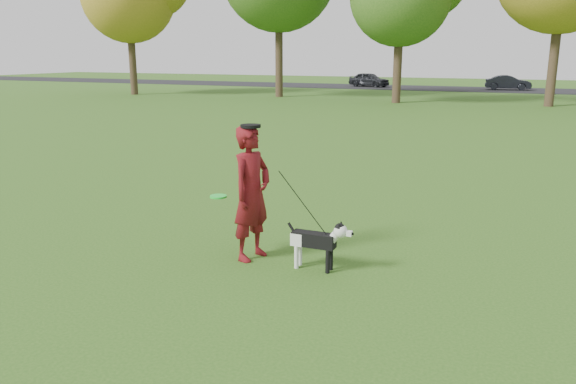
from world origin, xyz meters
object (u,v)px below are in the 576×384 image
at_px(dog, 319,239).
at_px(car_mid, 508,83).
at_px(car_left, 369,80).
at_px(man, 252,193).

xyz_separation_m(dog, car_mid, (0.67, 40.22, 0.15)).
bearing_deg(car_left, man, -149.74).
xyz_separation_m(man, car_left, (-9.26, 40.16, -0.32)).
bearing_deg(car_mid, car_left, 84.85).
bearing_deg(car_mid, dog, 173.90).
height_order(dog, car_left, car_left).
xyz_separation_m(car_left, car_mid, (10.93, 0.00, -0.04)).
relative_size(car_left, car_mid, 1.03).
height_order(car_left, car_mid, car_left).
distance_m(dog, car_mid, 40.23).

